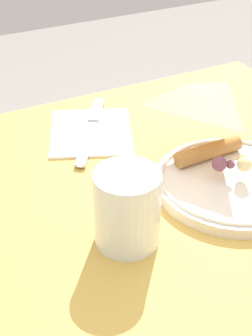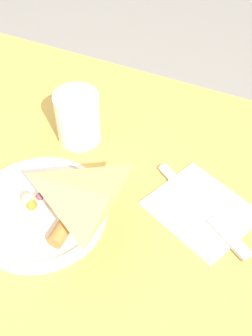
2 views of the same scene
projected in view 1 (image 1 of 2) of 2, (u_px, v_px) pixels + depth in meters
dining_table at (233, 321)px, 0.70m from camera, size 0.97×0.73×0.75m
plate_pizza at (233, 179)px, 0.73m from camera, size 0.22×0.22×0.05m
milk_glass at (127, 211)px, 0.62m from camera, size 0.08×0.08×0.10m
napkin_folded at (91, 132)px, 0.86m from camera, size 0.20×0.19×0.00m
butter_knife at (92, 126)px, 0.87m from camera, size 0.20×0.14×0.01m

